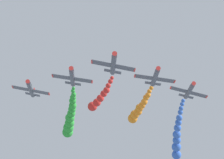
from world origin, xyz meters
The scene contains 9 objects.
airplane_lead centered at (0.10, 10.36, 95.97)m, with size 9.45×10.35×2.93m.
smoke_trail_lead centered at (2.99, -9.56, 94.74)m, with size 6.04×18.16×3.41m.
airplane_left_inner centered at (-9.81, 1.78, 96.50)m, with size 9.52×10.35×2.70m.
smoke_trail_left_inner centered at (-7.90, -20.49, 95.30)m, with size 4.83×21.96×3.93m.
airplane_right_inner centered at (9.16, 0.99, 96.52)m, with size 9.51×10.35×2.73m.
smoke_trail_right_inner centered at (10.65, -21.59, 92.78)m, with size 4.34×22.64×7.71m.
airplane_left_outer centered at (-19.58, -7.64, 96.64)m, with size 9.34×10.35×3.20m.
smoke_trail_left_outer centered at (-20.57, -32.35, 90.45)m, with size 3.69×25.01×11.66m.
airplane_right_outer centered at (19.78, -7.99, 96.70)m, with size 9.46×10.35×2.91m.
Camera 1 is at (3.92, 98.25, 58.90)m, focal length 72.93 mm.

